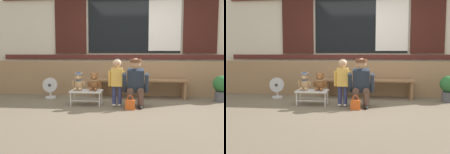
% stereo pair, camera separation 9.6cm
% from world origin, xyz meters
% --- Properties ---
extents(ground_plane, '(60.00, 60.00, 0.00)m').
position_xyz_m(ground_plane, '(0.00, 0.00, 0.00)').
color(ground_plane, brown).
extents(brick_low_wall, '(7.54, 0.25, 0.85)m').
position_xyz_m(brick_low_wall, '(0.00, 1.43, 0.42)').
color(brick_low_wall, '#997551').
rests_on(brick_low_wall, ground).
extents(shop_facade, '(7.70, 0.26, 3.47)m').
position_xyz_m(shop_facade, '(0.00, 1.94, 1.75)').
color(shop_facade, beige).
rests_on(shop_facade, ground).
extents(wooden_bench_long, '(2.10, 0.40, 0.44)m').
position_xyz_m(wooden_bench_long, '(0.21, 1.06, 0.37)').
color(wooden_bench_long, '#8E6642').
rests_on(wooden_bench_long, ground).
extents(small_display_bench, '(0.64, 0.36, 0.30)m').
position_xyz_m(small_display_bench, '(-0.92, 0.17, 0.27)').
color(small_display_bench, silver).
rests_on(small_display_bench, ground).
extents(teddy_bear_with_hat, '(0.28, 0.27, 0.36)m').
position_xyz_m(teddy_bear_with_hat, '(-1.08, 0.17, 0.47)').
color(teddy_bear_with_hat, tan).
rests_on(teddy_bear_with_hat, small_display_bench).
extents(teddy_bear_plain, '(0.28, 0.26, 0.36)m').
position_xyz_m(teddy_bear_plain, '(-0.76, 0.17, 0.46)').
color(teddy_bear_plain, brown).
rests_on(teddy_bear_plain, small_display_bench).
extents(child_standing, '(0.35, 0.18, 0.96)m').
position_xyz_m(child_standing, '(-0.29, 0.10, 0.59)').
color(child_standing, navy).
rests_on(child_standing, ground).
extents(adult_crouching, '(0.50, 0.49, 0.95)m').
position_xyz_m(adult_crouching, '(0.08, 0.08, 0.48)').
color(adult_crouching, brown).
rests_on(adult_crouching, ground).
extents(handbag_on_ground, '(0.18, 0.11, 0.27)m').
position_xyz_m(handbag_on_ground, '(-0.02, -0.17, 0.10)').
color(handbag_on_ground, '#DB561E').
rests_on(handbag_on_ground, ground).
extents(potted_plant, '(0.36, 0.36, 0.57)m').
position_xyz_m(potted_plant, '(1.91, 0.78, 0.32)').
color(potted_plant, '#4C4C51').
rests_on(potted_plant, ground).
extents(floor_fan, '(0.34, 0.24, 0.48)m').
position_xyz_m(floor_fan, '(-1.91, 0.81, 0.24)').
color(floor_fan, silver).
rests_on(floor_fan, ground).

